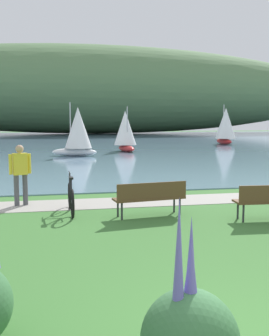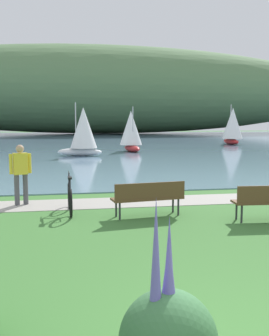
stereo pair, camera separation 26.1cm
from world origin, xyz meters
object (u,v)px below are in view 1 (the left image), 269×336
at_px(person_at_shoreline, 20,171).
at_px(sailboat_far_off, 78,131).
at_px(park_bench_further_along, 150,196).
at_px(sailboat_toward_hillside, 125,131).
at_px(bicycle_leaning_near_bench, 71,198).
at_px(sailboat_nearest_to_shore, 225,126).

xyz_separation_m(person_at_shoreline, sailboat_far_off, (2.40, 15.66, 0.77)).
xyz_separation_m(park_bench_further_along, sailboat_toward_hillside, (3.05, 21.18, 1.17)).
relative_size(park_bench_further_along, person_at_shoreline, 1.08).
relative_size(park_bench_further_along, bicycle_leaning_near_bench, 1.04).
bearing_deg(bicycle_leaning_near_bench, sailboat_far_off, 86.42).
height_order(park_bench_further_along, sailboat_far_off, sailboat_far_off).
relative_size(park_bench_further_along, sailboat_toward_hillside, 0.53).
relative_size(sailboat_toward_hillside, sailboat_far_off, 0.97).
bearing_deg(park_bench_further_along, sailboat_toward_hillside, 81.80).
bearing_deg(sailboat_nearest_to_shore, bicycle_leaning_near_bench, -120.96).
xyz_separation_m(park_bench_further_along, person_at_shoreline, (-3.26, 1.96, 0.46)).
bearing_deg(person_at_shoreline, sailboat_far_off, 81.29).
bearing_deg(sailboat_far_off, person_at_shoreline, -98.71).
height_order(park_bench_further_along, bicycle_leaning_near_bench, bicycle_leaning_near_bench).
bearing_deg(bicycle_leaning_near_bench, sailboat_toward_hillside, 76.33).
distance_m(park_bench_further_along, person_at_shoreline, 3.83).
bearing_deg(sailboat_toward_hillside, park_bench_further_along, -98.20).
xyz_separation_m(bicycle_leaning_near_bench, sailboat_toward_hillside, (4.97, 20.42, 1.29)).
height_order(bicycle_leaning_near_bench, sailboat_nearest_to_shore, sailboat_nearest_to_shore).
distance_m(park_bench_further_along, sailboat_toward_hillside, 21.43).
bearing_deg(person_at_shoreline, park_bench_further_along, -31.09).
height_order(sailboat_toward_hillside, sailboat_far_off, sailboat_far_off).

